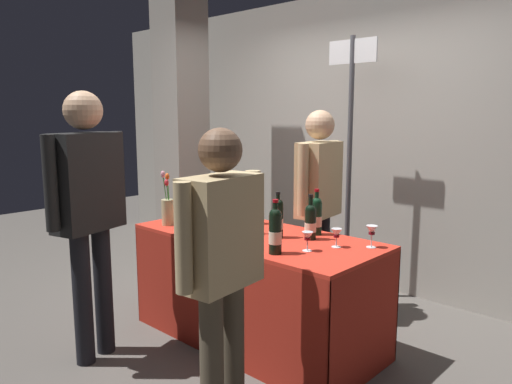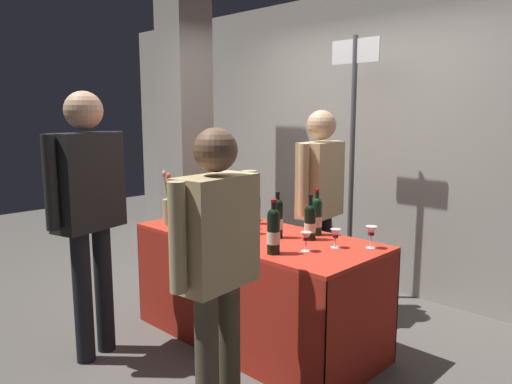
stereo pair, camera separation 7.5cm
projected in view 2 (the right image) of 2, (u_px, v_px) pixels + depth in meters
name	position (u px, v px, depth m)	size (l,w,h in m)	color
ground_plane	(256.00, 339.00, 3.54)	(12.00, 12.00, 0.00)	#514C47
back_partition	(379.00, 141.00, 4.48)	(7.63, 0.12, 2.73)	#9E998E
concrete_pillar	(185.00, 109.00, 4.97)	(0.41, 0.41, 3.34)	gray
tasting_table	(256.00, 266.00, 3.46)	(1.79, 0.80, 0.78)	red
featured_wine_bottle	(317.00, 216.00, 3.38)	(0.08, 0.08, 0.32)	black
display_bottle_0	(246.00, 216.00, 3.41)	(0.07, 0.07, 0.31)	#192333
display_bottle_1	(236.00, 209.00, 3.55)	(0.07, 0.07, 0.34)	black
display_bottle_2	(215.00, 206.00, 3.76)	(0.08, 0.08, 0.31)	black
display_bottle_3	(278.00, 218.00, 3.30)	(0.07, 0.07, 0.32)	black
display_bottle_4	(256.00, 208.00, 3.72)	(0.07, 0.07, 0.31)	#192333
display_bottle_5	(274.00, 230.00, 2.92)	(0.08, 0.08, 0.33)	black
display_bottle_6	(182.00, 208.00, 3.60)	(0.07, 0.07, 0.35)	black
display_bottle_7	(240.00, 204.00, 3.84)	(0.08, 0.08, 0.33)	black
display_bottle_8	(310.00, 221.00, 3.25)	(0.08, 0.08, 0.31)	black
wine_glass_near_vendor	(306.00, 237.00, 2.98)	(0.07, 0.07, 0.12)	silver
wine_glass_mid	(371.00, 232.00, 3.05)	(0.07, 0.07, 0.14)	silver
wine_glass_near_taster	(336.00, 235.00, 3.06)	(0.07, 0.07, 0.12)	silver
flower_vase	(169.00, 209.00, 3.70)	(0.09, 0.09, 0.41)	tan
brochure_stand	(239.00, 230.00, 3.24)	(0.14, 0.01, 0.15)	silver
vendor_presenter	(320.00, 196.00, 3.80)	(0.26, 0.57, 1.65)	black
taster_foreground_right	(88.00, 199.00, 3.14)	(0.32, 0.61, 1.76)	black
taster_foreground_left	(217.00, 256.00, 2.39)	(0.26, 0.59, 1.55)	#4C4233
booth_signpost	(352.00, 143.00, 4.14)	(0.45, 0.04, 2.26)	#47474C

